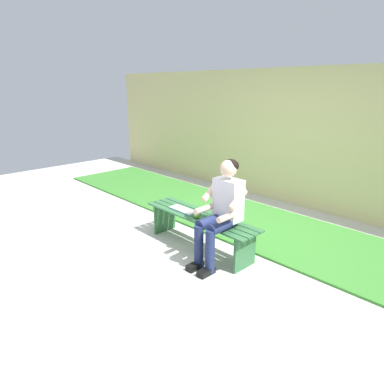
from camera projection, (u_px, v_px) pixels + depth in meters
name	position (u px, v px, depth m)	size (l,w,h in m)	color
ground_plane	(93.00, 246.00, 4.61)	(10.00, 7.00, 0.04)	beige
grass_strip	(253.00, 223.00, 5.31)	(9.00, 1.64, 0.03)	#387A2D
brick_wall	(279.00, 136.00, 6.22)	(9.50, 0.24, 2.38)	#D1C684
bench_near	(200.00, 223.00, 4.43)	(1.74, 0.45, 0.46)	#2D6038
person_seated	(221.00, 208.00, 3.95)	(0.50, 0.69, 1.27)	silver
apple	(197.00, 215.00, 4.29)	(0.08, 0.08, 0.08)	#72B738
book_open	(183.00, 210.00, 4.55)	(0.41, 0.16, 0.02)	white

